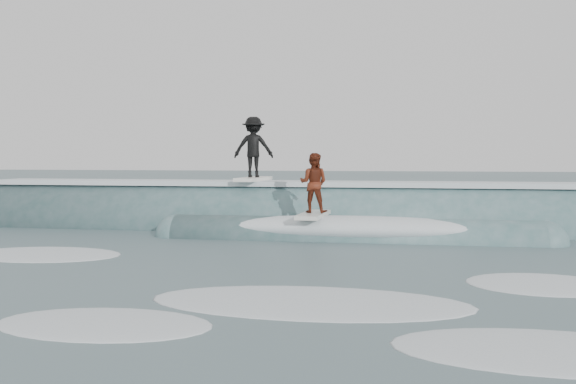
# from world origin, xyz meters

# --- Properties ---
(ground) EXTENTS (160.00, 160.00, 0.00)m
(ground) POSITION_xyz_m (0.00, 0.00, 0.00)
(ground) COLOR #40585D
(ground) RESTS_ON ground
(breaking_wave) EXTENTS (20.84, 4.07, 2.58)m
(breaking_wave) POSITION_xyz_m (0.22, 6.45, 0.04)
(breaking_wave) COLOR #396061
(breaking_wave) RESTS_ON ground
(surfer_black) EXTENTS (1.19, 2.03, 1.83)m
(surfer_black) POSITION_xyz_m (-1.19, 6.72, 2.25)
(surfer_black) COLOR white
(surfer_black) RESTS_ON ground
(surfer_red) EXTENTS (0.77, 2.02, 1.58)m
(surfer_red) POSITION_xyz_m (0.86, 4.52, 1.28)
(surfer_red) COLOR silver
(surfer_red) RESTS_ON ground
(whitewater) EXTENTS (16.38, 7.15, 0.10)m
(whitewater) POSITION_xyz_m (0.82, -1.89, 0.00)
(whitewater) COLOR silver
(whitewater) RESTS_ON ground
(far_swells) EXTENTS (36.81, 8.65, 0.80)m
(far_swells) POSITION_xyz_m (-1.96, 17.65, 0.00)
(far_swells) COLOR #396061
(far_swells) RESTS_ON ground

